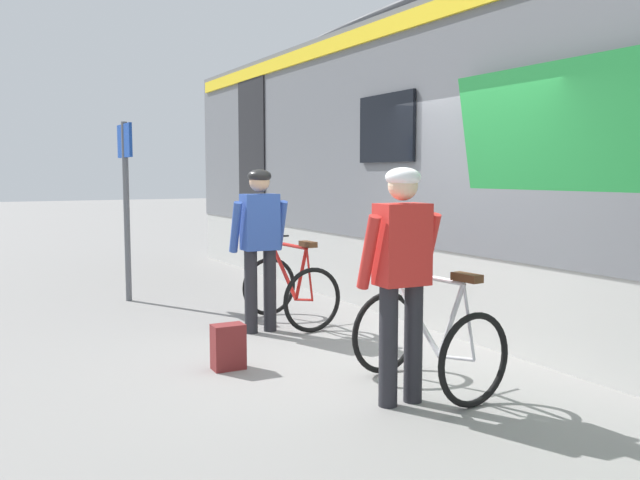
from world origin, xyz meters
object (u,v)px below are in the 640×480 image
at_px(platform_sign_post, 126,181).
at_px(bicycle_far_red, 290,289).
at_px(backpack_on_platform, 228,347).
at_px(cyclist_far_in_blue, 260,235).
at_px(cyclist_near_in_red, 402,264).
at_px(bicycle_near_silver, 427,340).
at_px(train_car, 583,151).

bearing_deg(platform_sign_post, bicycle_far_red, -60.41).
xyz_separation_m(backpack_on_platform, platform_sign_post, (-0.04, 3.66, 1.42)).
xyz_separation_m(cyclist_far_in_blue, backpack_on_platform, (-0.81, -1.15, -0.85)).
relative_size(cyclist_near_in_red, bicycle_near_silver, 1.56).
relative_size(bicycle_near_silver, bicycle_far_red, 1.02).
bearing_deg(cyclist_far_in_blue, cyclist_near_in_red, -90.04).
bearing_deg(train_car, backpack_on_platform, 174.58).
relative_size(cyclist_near_in_red, cyclist_far_in_blue, 1.00).
relative_size(cyclist_far_in_blue, platform_sign_post, 0.73).
bearing_deg(bicycle_far_red, bicycle_near_silver, -91.69).
height_order(train_car, backpack_on_platform, train_car).
relative_size(cyclist_far_in_blue, bicycle_far_red, 1.60).
bearing_deg(backpack_on_platform, platform_sign_post, 92.52).
bearing_deg(backpack_on_platform, bicycle_near_silver, -45.02).
height_order(cyclist_near_in_red, backpack_on_platform, cyclist_near_in_red).
xyz_separation_m(bicycle_far_red, platform_sign_post, (-1.30, 2.30, 1.22)).
xyz_separation_m(train_car, backpack_on_platform, (-3.98, 0.38, -1.77)).
relative_size(bicycle_near_silver, backpack_on_platform, 2.82).
xyz_separation_m(cyclist_near_in_red, bicycle_near_silver, (0.38, 0.18, -0.65)).
relative_size(train_car, cyclist_near_in_red, 9.21).
height_order(cyclist_near_in_red, cyclist_far_in_blue, same).
distance_m(train_car, cyclist_near_in_red, 3.47).
relative_size(train_car, backpack_on_platform, 40.58).
bearing_deg(cyclist_far_in_blue, backpack_on_platform, -125.24).
relative_size(train_car, bicycle_far_red, 14.72).
height_order(cyclist_far_in_blue, backpack_on_platform, cyclist_far_in_blue).
distance_m(cyclist_far_in_blue, backpack_on_platform, 1.64).
height_order(cyclist_far_in_blue, platform_sign_post, platform_sign_post).
bearing_deg(platform_sign_post, bicycle_near_silver, -76.03).
bearing_deg(cyclist_far_in_blue, bicycle_far_red, 24.68).
relative_size(cyclist_far_in_blue, bicycle_near_silver, 1.56).
height_order(train_car, cyclist_far_in_blue, train_car).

